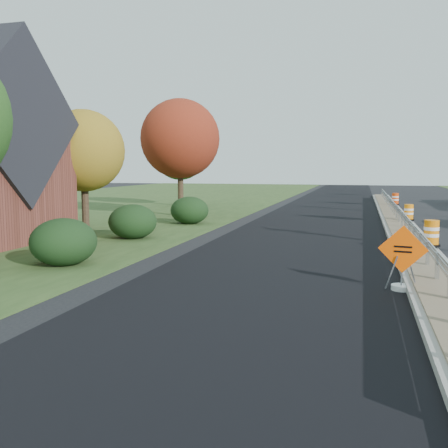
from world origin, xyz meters
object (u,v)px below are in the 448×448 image
(barrel_median_mid, at_px, (409,213))
(barrel_median_far, at_px, (395,199))
(caution_sign, at_px, (402,274))
(barrel_median_near, at_px, (431,234))

(barrel_median_mid, bearing_deg, barrel_median_far, 90.00)
(barrel_median_far, bearing_deg, caution_sign, -93.05)
(barrel_median_near, bearing_deg, caution_sign, -103.02)
(barrel_median_near, relative_size, barrel_median_far, 1.07)
(caution_sign, relative_size, barrel_median_near, 1.73)
(caution_sign, bearing_deg, barrel_median_near, 84.37)
(barrel_median_far, bearing_deg, barrel_median_mid, -90.00)
(barrel_median_near, xyz_separation_m, barrel_median_far, (0.00, 20.90, -0.03))
(barrel_median_mid, distance_m, barrel_median_far, 11.65)
(caution_sign, distance_m, barrel_median_far, 27.21)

